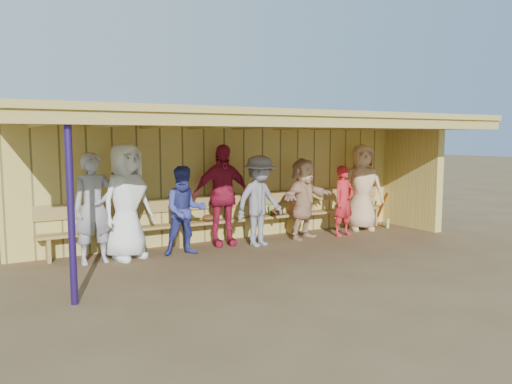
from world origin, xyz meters
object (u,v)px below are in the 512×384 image
Objects in this scene: player_d at (222,195)px; player_g at (344,201)px; player_h at (362,187)px; player_a at (94,208)px; player_f at (303,199)px; bench at (237,214)px; player_e at (260,201)px; player_c at (185,211)px; player_b at (127,201)px.

player_g is at bearing -2.76° from player_d.
player_h is (3.42, -0.11, -0.01)m from player_d.
player_a is 2.45m from player_d.
player_f is at bearing -151.71° from player_h.
bench is (-1.23, 0.57, -0.30)m from player_f.
player_d reaches higher than player_a.
player_e is at bearing 170.21° from player_g.
player_d is at bearing 2.29° from player_a.
player_d reaches higher than player_c.
player_d is (2.44, 0.22, 0.05)m from player_a.
player_a is 0.94× the size of player_d.
player_c is 0.95× the size of player_f.
bench is (1.40, 0.70, -0.26)m from player_c.
player_g is (2.03, -0.04, -0.13)m from player_e.
player_f is 0.22× the size of bench.
player_b is 4.53m from player_g.
player_d is at bearing -148.09° from bench.
player_e is at bearing -6.37° from player_a.
player_h is (5.86, 0.10, 0.05)m from player_a.
player_h reaches higher than player_f.
player_d is at bearing 33.35° from player_c.
player_d is 2.67m from player_g.
player_d is 1.17× the size of player_f.
player_e is at bearing -27.35° from player_d.
player_d is 0.73m from bench.
player_b reaches higher than player_c.
player_c is at bearing 162.66° from player_f.
bench is at bearing -164.80° from player_h.
player_e is 1.05× the size of player_f.
player_c is 2.63m from player_f.
player_d is 0.73m from player_e.
player_b is 1.19× the size of player_f.
player_h is (1.70, 0.15, 0.13)m from player_f.
player_e is 0.90× the size of player_h.
player_b reaches higher than bench.
player_c is at bearing -153.42° from bench.
player_c is 4.35m from player_h.
player_b reaches higher than player_h.
bench is at bearing 134.88° from player_f.
player_e is at bearing -150.72° from player_h.
player_c is at bearing 166.27° from player_e.
player_f is 1.12× the size of player_g.
player_c is 1.59m from bench.
player_d is at bearing 132.42° from player_e.
player_f is at bearing -1.80° from player_d.
player_e reaches higher than player_g.
player_f is at bearing -25.51° from player_b.
player_d is (0.91, 0.40, 0.18)m from player_c.
player_a is at bearing 168.70° from player_g.
player_h is at bearing -1.78° from player_a.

